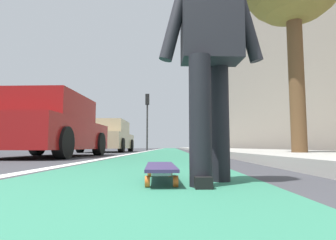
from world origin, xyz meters
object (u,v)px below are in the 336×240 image
skateboard (161,168)px  skater_person (210,45)px  parked_car_near (48,127)px  parked_car_mid (108,137)px  traffic_light (147,111)px

skateboard → skater_person: size_ratio=0.52×
parked_car_near → parked_car_mid: 6.53m
skater_person → skateboard: bearing=66.6°
parked_car_mid → traffic_light: 7.70m
parked_car_near → skater_person: bearing=-146.5°
skateboard → parked_car_mid: size_ratio=0.19×
skater_person → parked_car_mid: size_ratio=0.37×
traffic_light → skateboard: bearing=-174.7°
skateboard → skater_person: skater_person is taller
parked_car_near → parked_car_mid: (6.53, -0.00, -0.01)m
parked_car_near → parked_car_mid: size_ratio=0.94×
parked_car_mid → traffic_light: bearing=-9.5°
skateboard → parked_car_near: 5.68m
skateboard → parked_car_mid: 11.74m
parked_car_near → traffic_light: traffic_light is taller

